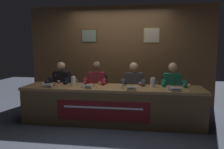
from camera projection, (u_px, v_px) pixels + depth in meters
name	position (u px, v px, depth m)	size (l,w,h in m)	color
ground_plane	(112.00, 122.00, 4.56)	(12.00, 12.00, 0.00)	#383D4C
wall_back_panelled	(120.00, 56.00, 5.82)	(4.82, 0.14, 2.60)	brown
conference_table	(111.00, 99.00, 4.38)	(3.62, 0.81, 0.75)	olive
chair_far_left	(64.00, 94.00, 5.25)	(0.44, 0.44, 0.89)	black
panelist_far_left	(60.00, 84.00, 5.02)	(0.51, 0.48, 1.22)	black
nameplate_far_left	(48.00, 86.00, 4.35)	(0.20, 0.06, 0.08)	white
juice_glass_far_left	(59.00, 83.00, 4.45)	(0.06, 0.06, 0.12)	white
water_cup_far_left	(43.00, 85.00, 4.47)	(0.06, 0.06, 0.08)	silver
microphone_far_left	(54.00, 82.00, 4.60)	(0.06, 0.17, 0.22)	black
chair_center_left	(98.00, 95.00, 5.14)	(0.44, 0.44, 0.89)	black
panelist_center_left	(96.00, 85.00, 4.91)	(0.51, 0.48, 1.22)	black
nameplate_center_left	(88.00, 87.00, 4.24)	(0.15, 0.06, 0.08)	white
juice_glass_center_left	(100.00, 84.00, 4.29)	(0.06, 0.06, 0.12)	white
water_cup_center_left	(82.00, 86.00, 4.34)	(0.06, 0.06, 0.08)	silver
microphone_center_left	(93.00, 83.00, 4.45)	(0.06, 0.17, 0.22)	black
chair_center_right	(134.00, 96.00, 5.02)	(0.44, 0.44, 0.89)	black
panelist_center_right	(133.00, 86.00, 4.79)	(0.51, 0.48, 1.22)	black
nameplate_center_right	(132.00, 88.00, 4.09)	(0.18, 0.06, 0.08)	white
juice_glass_center_right	(140.00, 85.00, 4.22)	(0.06, 0.06, 0.12)	white
water_cup_center_right	(122.00, 87.00, 4.24)	(0.06, 0.06, 0.08)	silver
microphone_center_right	(131.00, 84.00, 4.37)	(0.06, 0.17, 0.22)	black
chair_far_right	(171.00, 97.00, 4.90)	(0.44, 0.44, 0.89)	black
panelist_far_right	(173.00, 87.00, 4.67)	(0.51, 0.48, 1.22)	black
nameplate_far_right	(176.00, 89.00, 3.98)	(0.20, 0.06, 0.08)	white
juice_glass_far_right	(189.00, 86.00, 4.05)	(0.06, 0.06, 0.12)	white
water_cup_far_right	(169.00, 89.00, 4.07)	(0.06, 0.06, 0.08)	silver
microphone_far_right	(175.00, 85.00, 4.22)	(0.06, 0.17, 0.22)	black
water_pitcher_left_side	(73.00, 81.00, 4.57)	(0.15, 0.10, 0.21)	silver
water_pitcher_right_side	(153.00, 82.00, 4.41)	(0.15, 0.10, 0.21)	silver
document_stack_center_left	(88.00, 87.00, 4.41)	(0.24, 0.19, 0.01)	white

